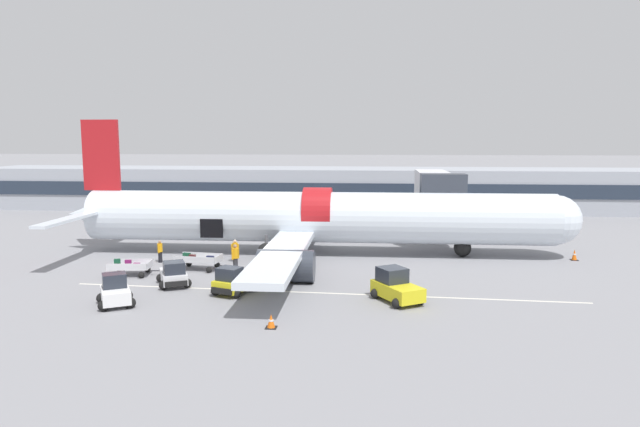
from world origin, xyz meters
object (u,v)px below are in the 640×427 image
at_px(baggage_cart_loading, 199,261).
at_px(ground_crew_loader_b, 235,257).
at_px(baggage_tug_spare, 233,282).
at_px(suitcase_on_tarmac_upright, 224,275).
at_px(ground_crew_driver, 235,250).
at_px(baggage_tug_mid, 174,275).
at_px(airplane, 312,218).
at_px(baggage_tug_rear, 396,287).
at_px(baggage_cart_queued, 130,268).
at_px(ground_crew_loader_a, 160,251).
at_px(baggage_tug_lead, 115,292).

bearing_deg(baggage_cart_loading, ground_crew_loader_b, -4.36).
xyz_separation_m(baggage_tug_spare, suitcase_on_tarmac_upright, (-1.38, 3.32, -0.39)).
bearing_deg(ground_crew_driver, baggage_cart_loading, -126.23).
bearing_deg(baggage_tug_mid, airplane, 53.71).
bearing_deg(baggage_tug_rear, ground_crew_loader_b, 149.42).
xyz_separation_m(baggage_tug_rear, baggage_cart_queued, (-16.82, 4.35, -0.27)).
height_order(baggage_tug_mid, suitcase_on_tarmac_upright, baggage_tug_mid).
xyz_separation_m(baggage_cart_loading, ground_crew_loader_a, (-3.43, 1.98, 0.27)).
bearing_deg(ground_crew_loader_a, ground_crew_driver, 6.23).
xyz_separation_m(baggage_cart_queued, ground_crew_loader_a, (0.52, 3.92, 0.34)).
bearing_deg(baggage_cart_loading, baggage_cart_queued, -153.79).
relative_size(baggage_tug_rear, baggage_cart_loading, 0.89).
distance_m(baggage_tug_spare, ground_crew_loader_b, 5.63).
bearing_deg(baggage_tug_spare, baggage_tug_mid, 159.13).
distance_m(baggage_tug_lead, ground_crew_loader_a, 10.41).
distance_m(baggage_cart_queued, suitcase_on_tarmac_upright, 6.25).
relative_size(baggage_tug_lead, ground_crew_driver, 1.68).
relative_size(baggage_tug_lead, baggage_cart_queued, 0.76).
bearing_deg(airplane, baggage_cart_loading, -140.43).
bearing_deg(baggage_cart_queued, ground_crew_driver, 37.70).
distance_m(baggage_tug_spare, suitcase_on_tarmac_upright, 3.62).
bearing_deg(baggage_tug_lead, suitcase_on_tarmac_upright, 54.03).
height_order(baggage_tug_lead, baggage_tug_mid, baggage_tug_lead).
height_order(airplane, baggage_tug_mid, airplane).
distance_m(baggage_tug_rear, ground_crew_loader_a, 18.27).
xyz_separation_m(airplane, baggage_tug_rear, (5.80, -12.13, -2.00)).
distance_m(ground_crew_loader_b, suitcase_on_tarmac_upright, 2.30).
height_order(baggage_tug_lead, ground_crew_loader_a, baggage_tug_lead).
xyz_separation_m(baggage_cart_queued, ground_crew_loader_b, (6.49, 1.75, 0.46)).
bearing_deg(baggage_tug_spare, ground_crew_loader_b, 101.54).
distance_m(airplane, ground_crew_driver, 6.43).
bearing_deg(suitcase_on_tarmac_upright, ground_crew_loader_a, 142.69).
relative_size(baggage_tug_lead, baggage_tug_rear, 0.78).
relative_size(baggage_cart_loading, baggage_cart_queued, 1.10).
bearing_deg(baggage_cart_loading, baggage_tug_lead, -103.78).
height_order(ground_crew_loader_a, ground_crew_loader_b, ground_crew_loader_b).
bearing_deg(baggage_tug_lead, baggage_tug_rear, 7.80).
distance_m(ground_crew_loader_a, ground_crew_driver, 5.33).
relative_size(baggage_cart_loading, ground_crew_driver, 2.41).
xyz_separation_m(baggage_tug_rear, baggage_tug_spare, (-9.20, 0.60, -0.09)).
relative_size(ground_crew_loader_a, suitcase_on_tarmac_upright, 2.34).
xyz_separation_m(baggage_tug_lead, ground_crew_driver, (3.92, 10.89, 0.17)).
height_order(baggage_cart_queued, ground_crew_loader_b, ground_crew_loader_b).
xyz_separation_m(baggage_tug_mid, ground_crew_loader_b, (2.84, 4.00, 0.30)).
bearing_deg(baggage_tug_mid, ground_crew_driver, 72.17).
relative_size(airplane, ground_crew_loader_b, 21.53).
bearing_deg(baggage_tug_mid, ground_crew_loader_a, 116.91).
height_order(airplane, baggage_cart_queued, airplane).
bearing_deg(baggage_tug_lead, baggage_cart_loading, 76.22).
xyz_separation_m(airplane, baggage_tug_lead, (-9.11, -14.18, -2.07)).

